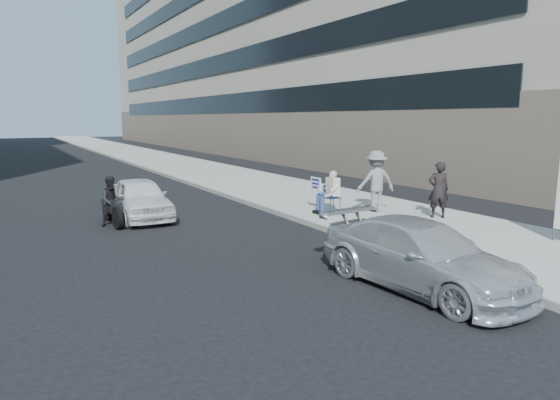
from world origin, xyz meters
TOP-DOWN VIEW (x-y plane):
  - ground at (0.00, 0.00)m, footprint 160.00×160.00m
  - near_sidewalk at (4.00, 20.00)m, footprint 5.00×120.00m
  - near_building at (17.00, 32.00)m, footprint 14.00×70.00m
  - seated_protester at (2.67, 3.44)m, footprint 0.83×1.12m
  - jogger at (4.10, 2.92)m, footprint 1.38×1.01m
  - pedestrian_woman at (5.03, 1.20)m, footprint 0.73×0.66m
  - parked_sedan at (0.36, -2.80)m, footprint 2.05×4.31m
  - white_sedan_near at (-2.48, 6.14)m, footprint 1.61×3.73m
  - motorcycle at (-3.43, 5.51)m, footprint 0.74×2.05m

SIDE VIEW (x-z plane):
  - ground at x=0.00m, z-range 0.00..0.00m
  - near_sidewalk at x=4.00m, z-range 0.00..0.15m
  - parked_sedan at x=0.36m, z-range 0.00..1.21m
  - white_sedan_near at x=-2.48m, z-range 0.00..1.25m
  - motorcycle at x=-3.43m, z-range -0.08..1.35m
  - seated_protester at x=2.67m, z-range 0.22..1.53m
  - pedestrian_woman at x=5.03m, z-range 0.15..1.81m
  - jogger at x=4.10m, z-range 0.15..2.06m
  - near_building at x=17.00m, z-range 0.00..20.00m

